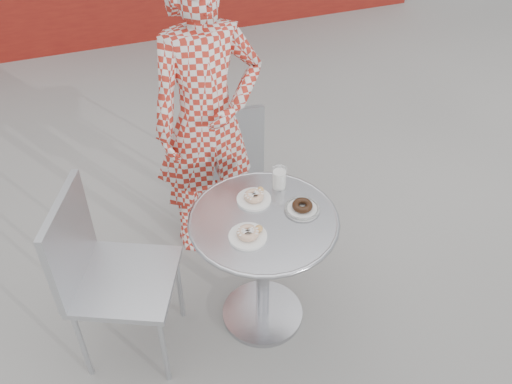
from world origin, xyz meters
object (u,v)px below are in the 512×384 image
object	(u,v)px
plate_far	(254,197)
milk_cup	(279,179)
seated_person	(208,120)
plate_checker	(302,208)
bistro_table	(263,245)
chair_far	(223,179)
chair_left	(129,307)
plate_near	(248,234)

from	to	relation	value
plate_far	milk_cup	world-z (taller)	milk_cup
seated_person	plate_checker	bearing A→B (deg)	-73.46
plate_far	plate_checker	size ratio (longest dim) A/B	0.98
bistro_table	chair_far	bearing A→B (deg)	87.21
seated_person	plate_far	distance (m)	0.58
chair_left	plate_checker	world-z (taller)	chair_left
plate_near	seated_person	bearing A→B (deg)	87.54
seated_person	milk_cup	bearing A→B (deg)	-70.46
plate_checker	chair_far	bearing A→B (deg)	99.96
bistro_table	plate_far	distance (m)	0.24
plate_near	plate_checker	distance (m)	0.32
plate_far	milk_cup	xyz separation A→B (m)	(0.15, 0.05, 0.04)
chair_far	plate_near	xyz separation A→B (m)	(-0.15, -0.97, 0.47)
bistro_table	seated_person	bearing A→B (deg)	95.86
chair_far	plate_far	xyz separation A→B (m)	(-0.04, -0.73, 0.47)
chair_far	plate_checker	xyz separation A→B (m)	(0.15, -0.88, 0.46)
plate_checker	milk_cup	bearing A→B (deg)	102.62
chair_left	milk_cup	world-z (taller)	chair_left
chair_far	chair_left	xyz separation A→B (m)	(-0.74, -0.83, 0.02)
bistro_table	milk_cup	bearing A→B (deg)	52.20
bistro_table	plate_checker	xyz separation A→B (m)	(0.20, 0.00, 0.19)
chair_left	plate_far	bearing A→B (deg)	-58.60
chair_left	seated_person	distance (m)	1.07
bistro_table	chair_far	world-z (taller)	chair_far
chair_far	chair_left	size ratio (longest dim) A/B	0.94
chair_left	plate_near	world-z (taller)	chair_left
plate_far	plate_near	distance (m)	0.26
chair_far	plate_near	world-z (taller)	chair_far
plate_near	plate_checker	bearing A→B (deg)	16.61
bistro_table	plate_near	bearing A→B (deg)	-139.84
bistro_table	chair_far	size ratio (longest dim) A/B	0.80
chair_far	milk_cup	bearing A→B (deg)	105.38
bistro_table	seated_person	xyz separation A→B (m)	(-0.07, 0.71, 0.31)
milk_cup	plate_far	bearing A→B (deg)	-160.69
plate_checker	milk_cup	world-z (taller)	milk_cup
plate_checker	plate_far	bearing A→B (deg)	143.52
plate_far	milk_cup	size ratio (longest dim) A/B	1.46
plate_checker	plate_near	bearing A→B (deg)	-163.39
plate_far	plate_near	size ratio (longest dim) A/B	0.96
seated_person	bistro_table	bearing A→B (deg)	-88.52
chair_far	milk_cup	distance (m)	0.86
plate_near	milk_cup	world-z (taller)	milk_cup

